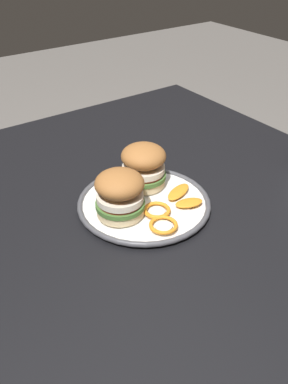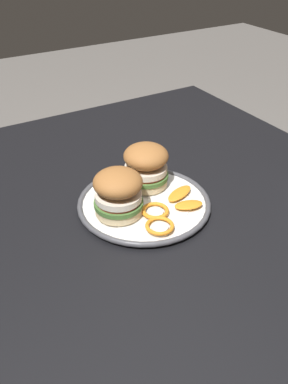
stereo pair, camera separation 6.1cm
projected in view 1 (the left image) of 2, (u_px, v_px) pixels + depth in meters
dining_table at (145, 234)px, 1.02m from camera, size 1.11×1.08×0.77m
dinner_plate at (144, 203)px, 0.93m from camera, size 0.30×0.30×0.02m
sandwich_half_left at (120, 193)px, 0.86m from camera, size 0.14×0.14×0.10m
sandwich_half_right at (144, 165)px, 0.95m from camera, size 0.14×0.14×0.10m
orange_peel_curled at (163, 225)px, 0.85m from camera, size 0.08×0.08×0.01m
orange_peel_strip_long at (189, 203)px, 0.91m from camera, size 0.05×0.07×0.01m
orange_peel_strip_short at (178, 192)px, 0.95m from camera, size 0.06×0.08×0.01m
orange_peel_small_curl at (157, 210)px, 0.89m from camera, size 0.08×0.08×0.01m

